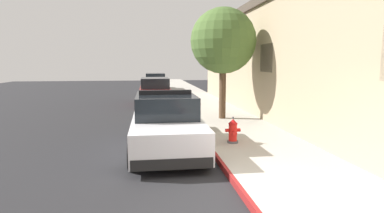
% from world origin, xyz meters
% --- Properties ---
extents(ground_plane, '(30.53, 60.00, 0.20)m').
position_xyz_m(ground_plane, '(-4.55, 10.00, -0.10)').
color(ground_plane, '#232326').
extents(sidewalk_pavement, '(2.90, 60.00, 0.15)m').
position_xyz_m(sidewalk_pavement, '(1.45, 10.00, 0.07)').
color(sidewalk_pavement, '#ADA89E').
rests_on(sidewalk_pavement, ground).
extents(curb_painted_edge, '(0.08, 60.00, 0.15)m').
position_xyz_m(curb_painted_edge, '(-0.04, 10.00, 0.07)').
color(curb_painted_edge, maroon).
rests_on(curb_painted_edge, ground).
extents(storefront_building, '(6.61, 24.65, 5.17)m').
position_xyz_m(storefront_building, '(6.08, 6.77, 2.59)').
color(storefront_building, tan).
rests_on(storefront_building, ground).
extents(police_cruiser, '(1.94, 4.84, 1.68)m').
position_xyz_m(police_cruiser, '(-1.24, 3.67, 0.74)').
color(police_cruiser, white).
rests_on(police_cruiser, ground).
extents(parked_car_silver_ahead, '(1.94, 4.84, 1.56)m').
position_xyz_m(parked_car_silver_ahead, '(-1.32, 13.85, 0.74)').
color(parked_car_silver_ahead, maroon).
rests_on(parked_car_silver_ahead, ground).
extents(parked_car_dark_far, '(1.94, 4.84, 1.56)m').
position_xyz_m(parked_car_dark_far, '(-1.10, 22.94, 0.74)').
color(parked_car_dark_far, '#B2B5BA').
rests_on(parked_car_dark_far, ground).
extents(fire_hydrant, '(0.44, 0.40, 0.76)m').
position_xyz_m(fire_hydrant, '(0.69, 3.46, 0.50)').
color(fire_hydrant, '#4C4C51').
rests_on(fire_hydrant, sidewalk_pavement).
extents(street_tree, '(2.68, 2.68, 4.53)m').
position_xyz_m(street_tree, '(1.34, 7.51, 3.32)').
color(street_tree, brown).
rests_on(street_tree, sidewalk_pavement).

